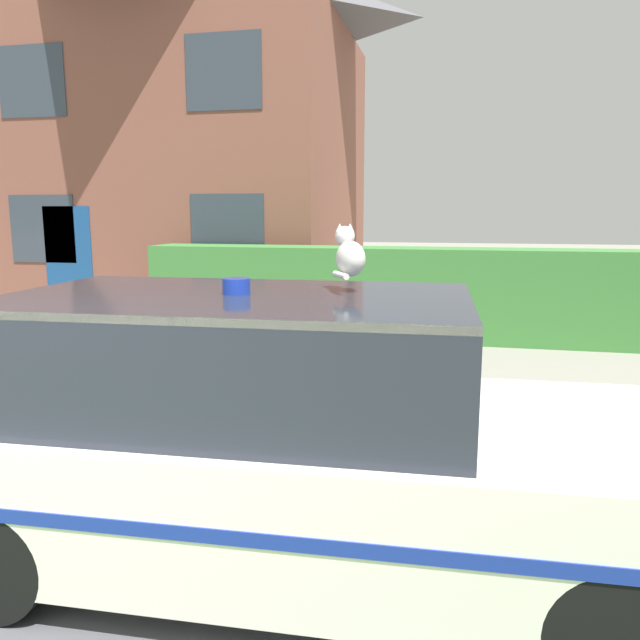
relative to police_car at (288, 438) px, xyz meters
The scene contains 5 objects.
road_strip 2.11m from the police_car, 129.04° to the left, with size 28.00×5.38×0.01m, color #4C4C51.
garden_hedge 6.67m from the police_car, 88.98° to the left, with size 8.48×0.87×1.44m, color #3D7F38.
police_car is the anchor object (origin of this frame).
cat 1.08m from the police_car, 39.35° to the left, with size 0.25×0.34×0.29m.
house_left 12.26m from the police_car, 115.74° to the left, with size 7.26×6.45×8.00m.
Camera 1 is at (2.14, -1.11, 2.00)m, focal length 35.00 mm.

